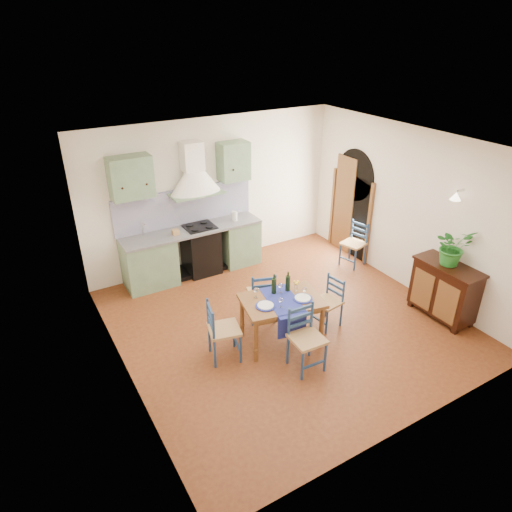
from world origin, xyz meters
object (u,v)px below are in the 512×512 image
Objects in this scene: chair_near at (306,338)px; sideboard at (444,289)px; potted_plant at (453,247)px; dining_table at (282,304)px.

sideboard reaches higher than chair_near.
sideboard is at bearing -2.65° from chair_near.
sideboard is (2.60, -0.12, 0.03)m from chair_near.
potted_plant is at bearing 55.47° from sideboard.
dining_table is 2.11× the size of potted_plant.
dining_table reaches higher than chair_near.
sideboard is at bearing -124.53° from potted_plant.
potted_plant is (2.59, -0.73, 0.59)m from dining_table.
dining_table is 2.76m from potted_plant.
chair_near is at bearing 177.35° from sideboard.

